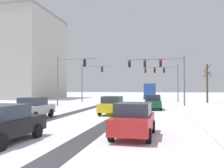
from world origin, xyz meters
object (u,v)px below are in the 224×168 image
(traffic_signal_far_right, at_px, (164,75))
(car_yellow_cab_second, at_px, (112,105))
(car_dark_green_lead, at_px, (153,102))
(car_black_fifth, at_px, (4,123))
(bare_tree_sidewalk_far, at_px, (207,82))
(traffic_signal_near_left, at_px, (68,73))
(traffic_signal_far_left, at_px, (90,77))
(traffic_signal_near_right, at_px, (160,69))
(office_building_far_left_block, at_px, (8,57))
(car_silver_third, at_px, (34,108))
(car_red_fourth, at_px, (134,120))
(bus_oncoming, at_px, (150,90))

(traffic_signal_far_right, distance_m, car_yellow_cab_second, 23.25)
(car_dark_green_lead, height_order, car_black_fifth, same)
(car_dark_green_lead, xyz_separation_m, bare_tree_sidewalk_far, (8.30, 14.72, 2.56))
(traffic_signal_near_left, xyz_separation_m, traffic_signal_far_left, (-0.11, 10.10, -0.02))
(car_yellow_cab_second, bearing_deg, traffic_signal_near_right, 68.38)
(office_building_far_left_block, bearing_deg, car_silver_third, -52.65)
(car_dark_green_lead, bearing_deg, traffic_signal_far_right, 85.12)
(car_silver_third, bearing_deg, car_dark_green_lead, 48.65)
(car_red_fourth, bearing_deg, car_dark_green_lead, 88.63)
(car_silver_third, bearing_deg, traffic_signal_near_left, 99.90)
(traffic_signal_near_left, distance_m, car_red_fourth, 21.20)
(car_black_fifth, relative_size, bare_tree_sidewalk_far, 0.66)
(traffic_signal_near_left, distance_m, traffic_signal_near_right, 11.94)
(traffic_signal_near_right, relative_size, car_red_fourth, 1.78)
(traffic_signal_far_right, relative_size, bus_oncoming, 0.59)
(car_red_fourth, bearing_deg, traffic_signal_near_right, 86.61)
(bus_oncoming, bearing_deg, traffic_signal_far_right, -77.19)
(bare_tree_sidewalk_far, bearing_deg, traffic_signal_near_left, -147.47)
(car_yellow_cab_second, xyz_separation_m, bare_tree_sidewalk_far, (11.64, 20.73, 2.56))
(car_dark_green_lead, relative_size, car_yellow_cab_second, 1.00)
(car_red_fourth, bearing_deg, traffic_signal_far_left, 110.78)
(traffic_signal_far_left, relative_size, bus_oncoming, 0.59)
(car_yellow_cab_second, bearing_deg, car_black_fifth, -100.76)
(traffic_signal_far_right, height_order, bare_tree_sidewalk_far, traffic_signal_far_right)
(car_silver_third, relative_size, car_black_fifth, 0.99)
(traffic_signal_far_right, distance_m, car_red_fourth, 32.27)
(traffic_signal_near_left, bearing_deg, car_black_fifth, -75.39)
(car_silver_third, bearing_deg, bare_tree_sidewalk_far, 55.34)
(traffic_signal_near_right, xyz_separation_m, car_dark_green_lead, (-0.82, -4.48, -4.02))
(traffic_signal_near_left, xyz_separation_m, bare_tree_sidewalk_far, (19.24, 12.27, -1.02))
(car_red_fourth, height_order, bus_oncoming, bus_oncoming)
(traffic_signal_near_left, relative_size, car_dark_green_lead, 1.56)
(car_red_fourth, height_order, car_black_fifth, same)
(bare_tree_sidewalk_far, bearing_deg, traffic_signal_near_right, -126.15)
(car_silver_third, bearing_deg, traffic_signal_far_right, 68.91)
(traffic_signal_far_left, height_order, bus_oncoming, traffic_signal_far_left)
(car_dark_green_lead, bearing_deg, traffic_signal_near_left, 167.35)
(car_dark_green_lead, relative_size, bus_oncoming, 0.38)
(bare_tree_sidewalk_far, bearing_deg, car_yellow_cab_second, -119.31)
(car_yellow_cab_second, height_order, car_red_fourth, same)
(traffic_signal_near_left, distance_m, bus_oncoming, 28.91)
(traffic_signal_far_right, distance_m, traffic_signal_near_right, 11.94)
(traffic_signal_near_left, relative_size, car_yellow_cab_second, 1.56)
(traffic_signal_near_right, bearing_deg, traffic_signal_far_left, 145.76)
(office_building_far_left_block, bearing_deg, car_red_fourth, -49.11)
(traffic_signal_far_left, xyz_separation_m, car_silver_third, (2.28, -22.52, -3.55))
(traffic_signal_far_right, bearing_deg, office_building_far_left_block, 167.52)
(car_yellow_cab_second, bearing_deg, bus_oncoming, 87.26)
(traffic_signal_far_left, relative_size, car_red_fourth, 1.57)
(car_yellow_cab_second, relative_size, car_silver_third, 1.02)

